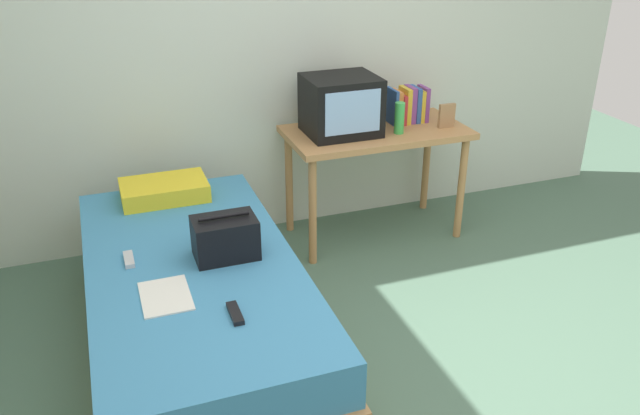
% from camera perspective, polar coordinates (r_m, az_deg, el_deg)
% --- Properties ---
extents(ground_plane, '(8.00, 8.00, 0.00)m').
position_cam_1_polar(ground_plane, '(3.11, 7.46, -16.91)').
color(ground_plane, '#4C6B56').
extents(wall_back, '(5.20, 0.10, 2.60)m').
position_cam_1_polar(wall_back, '(4.23, -4.14, 14.80)').
color(wall_back, silver).
rests_on(wall_back, ground).
extents(bed, '(1.00, 2.00, 0.53)m').
position_cam_1_polar(bed, '(3.29, -10.82, -8.71)').
color(bed, '#B27F4C').
rests_on(bed, ground).
extents(desk, '(1.16, 0.60, 0.75)m').
position_cam_1_polar(desk, '(4.23, 4.94, 5.63)').
color(desk, '#B27F4C').
rests_on(desk, ground).
extents(tv, '(0.44, 0.39, 0.36)m').
position_cam_1_polar(tv, '(4.06, 1.86, 8.97)').
color(tv, black).
rests_on(tv, desk).
extents(water_bottle, '(0.06, 0.06, 0.20)m').
position_cam_1_polar(water_bottle, '(4.11, 6.99, 7.81)').
color(water_bottle, green).
rests_on(water_bottle, desk).
extents(book_row, '(0.25, 0.16, 0.24)m').
position_cam_1_polar(book_row, '(4.33, 7.70, 8.88)').
color(book_row, '#2D5699').
rests_on(book_row, desk).
extents(picture_frame, '(0.11, 0.02, 0.16)m').
position_cam_1_polar(picture_frame, '(4.28, 11.07, 7.92)').
color(picture_frame, '#9E754C').
rests_on(picture_frame, desk).
extents(pillow, '(0.48, 0.31, 0.10)m').
position_cam_1_polar(pillow, '(3.82, -13.53, 1.51)').
color(pillow, yellow).
rests_on(pillow, bed).
extents(handbag, '(0.30, 0.20, 0.22)m').
position_cam_1_polar(handbag, '(3.12, -8.33, -2.63)').
color(handbag, black).
rests_on(handbag, bed).
extents(magazine, '(0.21, 0.29, 0.01)m').
position_cam_1_polar(magazine, '(2.91, -13.41, -7.58)').
color(magazine, white).
rests_on(magazine, bed).
extents(remote_dark, '(0.04, 0.16, 0.02)m').
position_cam_1_polar(remote_dark, '(2.74, -7.47, -9.20)').
color(remote_dark, black).
rests_on(remote_dark, bed).
extents(remote_silver, '(0.04, 0.14, 0.02)m').
position_cam_1_polar(remote_silver, '(3.22, -16.44, -4.40)').
color(remote_silver, '#B7B7BC').
rests_on(remote_silver, bed).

